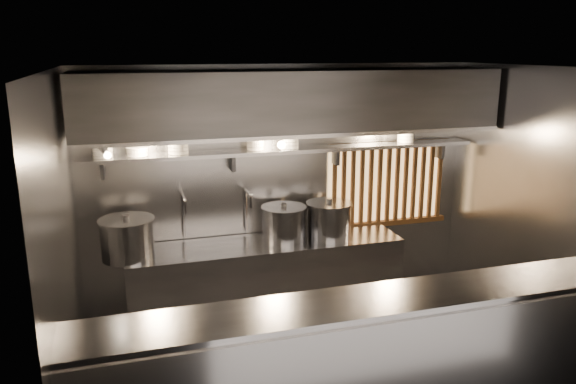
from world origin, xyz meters
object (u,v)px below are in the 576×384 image
heat_lamp (104,149)px  stock_pot_mid (284,223)px  pendant_bulb (282,145)px  stock_pot_left (128,238)px  stock_pot_right (329,219)px

heat_lamp → stock_pot_mid: heat_lamp is taller
pendant_bulb → stock_pot_left: bearing=-176.0°
pendant_bulb → stock_pot_mid: pendant_bulb is taller
pendant_bulb → stock_pot_left: size_ratio=0.32×
pendant_bulb → stock_pot_mid: (0.02, -0.03, -0.87)m
pendant_bulb → stock_pot_mid: 0.87m
stock_pot_left → stock_pot_right: stock_pot_left is taller
stock_pot_mid → heat_lamp: bearing=-169.9°
pendant_bulb → heat_lamp: bearing=-169.0°
heat_lamp → stock_pot_right: (2.34, 0.30, -0.97)m
stock_pot_left → stock_pot_mid: 1.67m
stock_pot_mid → stock_pot_right: stock_pot_right is taller
heat_lamp → stock_pot_left: size_ratio=0.60×
stock_pot_right → pendant_bulb: bearing=175.1°
stock_pot_left → stock_pot_right: (2.19, 0.07, -0.01)m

